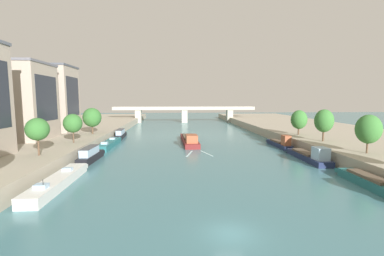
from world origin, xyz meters
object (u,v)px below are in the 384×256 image
object	(u,v)px
moored_boat_left_midway	(58,181)
tree_right_far	(299,120)
bridge_far	(184,112)
moored_boat_right_upstream	(310,156)
tree_right_nearest	(368,129)
tree_left_by_lamp	(37,129)
moored_boat_right_end	(378,183)
moored_boat_right_lone	(280,143)
moored_boat_left_downstream	(91,155)
tree_right_second	(324,121)
tree_left_distant	(92,117)
moored_boat_left_second	(109,144)
tree_left_second	(73,123)
barge_midriver	(189,140)
moored_boat_left_gap_after	(121,134)

from	to	relation	value
moored_boat_left_midway	tree_right_far	size ratio (longest dim) A/B	2.55
tree_right_far	bridge_far	world-z (taller)	tree_right_far
moored_boat_right_upstream	tree_right_nearest	size ratio (longest dim) A/B	2.14
moored_boat_right_upstream	tree_right_far	size ratio (longest dim) A/B	2.21
tree_left_by_lamp	bridge_far	size ratio (longest dim) A/B	0.09
moored_boat_right_end	moored_boat_right_upstream	size ratio (longest dim) A/B	0.98
moored_boat_right_lone	tree_right_nearest	xyz separation A→B (m)	(7.03, -18.98, 5.53)
moored_boat_left_midway	tree_left_by_lamp	bearing A→B (deg)	128.02
moored_boat_left_downstream	moored_boat_right_upstream	size ratio (longest dim) A/B	0.75
moored_boat_left_downstream	moored_boat_right_lone	world-z (taller)	moored_boat_right_lone
moored_boat_left_downstream	tree_right_second	size ratio (longest dim) A/B	1.51
tree_right_far	tree_left_distant	bearing A→B (deg)	174.42
moored_boat_left_midway	tree_left_by_lamp	size ratio (longest dim) A/B	2.64
moored_boat_left_second	tree_right_second	xyz separation A→B (m)	(47.67, -10.21, 6.15)
moored_boat_left_downstream	tree_left_second	world-z (taller)	tree_left_second
tree_left_distant	tree_left_second	bearing A→B (deg)	-88.31
tree_left_by_lamp	bridge_far	world-z (taller)	tree_left_by_lamp
tree_left_distant	tree_right_nearest	size ratio (longest dim) A/B	1.04
moored_boat_right_end	tree_left_distant	world-z (taller)	tree_left_distant
tree_left_second	tree_right_nearest	distance (m)	54.91
moored_boat_left_downstream	bridge_far	bearing A→B (deg)	75.63
moored_boat_right_end	moored_boat_left_second	bearing A→B (deg)	140.84
moored_boat_left_downstream	tree_left_distant	xyz separation A→B (m)	(-5.81, 20.40, 5.56)
barge_midriver	tree_left_distant	bearing A→B (deg)	175.73
tree_left_distant	bridge_far	size ratio (longest dim) A/B	0.10
moored_boat_right_end	bridge_far	bearing A→B (deg)	101.94
tree_left_second	bridge_far	size ratio (longest dim) A/B	0.09
tree_left_second	tree_right_second	size ratio (longest dim) A/B	0.88
moored_boat_right_lone	tree_left_distant	world-z (taller)	tree_left_distant
moored_boat_right_upstream	moored_boat_right_end	bearing A→B (deg)	-89.09
tree_right_far	moored_boat_right_end	bearing A→B (deg)	-100.03
moored_boat_right_end	tree_left_second	bearing A→B (deg)	151.77
moored_boat_left_second	tree_right_nearest	size ratio (longest dim) A/B	2.34
moored_boat_right_end	moored_boat_right_lone	size ratio (longest dim) A/B	1.13
moored_boat_right_upstream	tree_right_second	size ratio (longest dim) A/B	2.02
moored_boat_right_end	moored_boat_right_lone	world-z (taller)	moored_boat_right_lone
moored_boat_left_midway	moored_boat_right_end	xyz separation A→B (m)	(40.72, -4.38, 0.29)
moored_boat_right_lone	tree_left_by_lamp	world-z (taller)	tree_left_by_lamp
moored_boat_right_upstream	tree_left_second	world-z (taller)	tree_left_second
moored_boat_left_second	tree_left_distant	xyz separation A→B (m)	(-5.52, 5.25, 6.03)
tree_left_second	moored_boat_left_gap_after	bearing A→B (deg)	77.66
moored_boat_right_end	tree_right_far	distance (m)	34.65
tree_left_second	tree_right_nearest	size ratio (longest dim) A/B	0.93
barge_midriver	tree_left_by_lamp	xyz separation A→B (m)	(-25.60, -24.28, 5.74)
tree_left_second	bridge_far	bearing A→B (deg)	70.56
tree_left_by_lamp	tree_right_nearest	bearing A→B (deg)	-1.87
moored_boat_left_gap_after	tree_right_nearest	size ratio (longest dim) A/B	1.70
moored_boat_left_gap_after	moored_boat_right_end	xyz separation A→B (m)	(41.41, -47.57, -0.13)
moored_boat_left_second	barge_midriver	bearing A→B (deg)	9.74
moored_boat_left_midway	moored_boat_left_second	distance (m)	29.24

